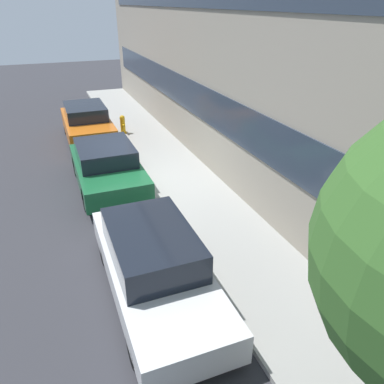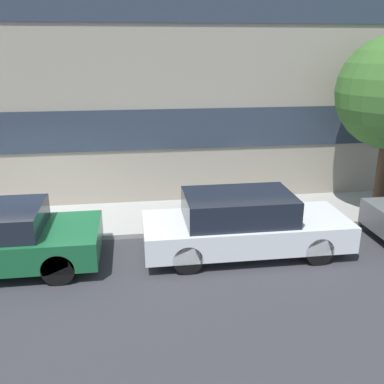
{
  "view_description": "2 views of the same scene",
  "coord_description": "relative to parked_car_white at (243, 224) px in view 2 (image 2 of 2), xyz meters",
  "views": [
    {
      "loc": [
        10.13,
        -2.44,
        5.1
      ],
      "look_at": [
        3.27,
        0.24,
        1.32
      ],
      "focal_mm": 35.0,
      "sensor_mm": 36.0,
      "label": 1
    },
    {
      "loc": [
        2.34,
        -9.34,
        4.3
      ],
      "look_at": [
        3.7,
        0.38,
        0.97
      ],
      "focal_mm": 40.0,
      "sensor_mm": 36.0,
      "label": 2
    }
  ],
  "objects": [
    {
      "name": "ground_plane",
      "position": [
        -4.63,
        1.05,
        -0.67
      ],
      "size": [
        56.0,
        56.0,
        0.0
      ],
      "primitive_type": "plane",
      "color": "#333338"
    },
    {
      "name": "sidewalk_strip",
      "position": [
        -4.63,
        2.17,
        -0.62
      ],
      "size": [
        28.0,
        2.25,
        0.11
      ],
      "color": "#9E9E99",
      "rests_on": "ground_plane"
    },
    {
      "name": "rowhouse_facade",
      "position": [
        -4.63,
        3.74,
        4.28
      ],
      "size": [
        28.0,
        1.02,
        9.9
      ],
      "color": "gray",
      "rests_on": "ground_plane"
    },
    {
      "name": "parked_car_white",
      "position": [
        0.0,
        0.0,
        0.0
      ],
      "size": [
        4.42,
        1.67,
        1.36
      ],
      "color": "silver",
      "rests_on": "ground_plane"
    }
  ]
}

